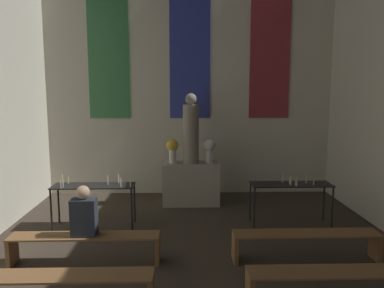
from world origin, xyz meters
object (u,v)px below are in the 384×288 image
object	(u,v)px
flower_vase_left	(173,148)
pew_third_right	(340,279)
candle_rack_right	(291,188)
pew_third_left	(59,284)
pew_back_left	(85,242)
pew_back_right	(306,240)
flower_vase_right	(209,148)
statue	(191,131)
candle_rack_left	(93,190)
altar	(191,183)
person_seated	(84,214)

from	to	relation	value
flower_vase_left	pew_third_right	distance (m)	4.72
candle_rack_right	pew_third_left	bearing A→B (deg)	-142.04
flower_vase_left	pew_back_left	size ratio (longest dim) A/B	0.25
candle_rack_right	pew_back_right	size ratio (longest dim) A/B	0.69
pew_back_left	flower_vase_right	bearing A→B (deg)	55.03
flower_vase_left	pew_third_left	world-z (taller)	flower_vase_left
statue	candle_rack_left	xyz separation A→B (m)	(-1.86, -1.41, -0.95)
flower_vase_left	pew_back_right	world-z (taller)	flower_vase_left
pew_third_left	pew_back_right	xyz separation A→B (m)	(3.30, 1.20, 0.00)
statue	pew_third_left	distance (m)	4.65
statue	flower_vase_left	world-z (taller)	statue
pew_third_left	flower_vase_left	bearing A→B (deg)	73.37
pew_back_left	pew_third_right	bearing A→B (deg)	-20.04
altar	pew_third_left	size ratio (longest dim) A/B	0.57
pew_back_left	pew_back_right	size ratio (longest dim) A/B	1.00
person_seated	candle_rack_right	bearing A→B (deg)	23.65
candle_rack_right	pew_third_left	distance (m)	4.46
candle_rack_right	candle_rack_left	bearing A→B (deg)	179.99
statue	person_seated	distance (m)	3.49
candle_rack_right	person_seated	distance (m)	3.83
flower_vase_right	candle_rack_left	distance (m)	2.73
flower_vase_left	pew_third_left	xyz separation A→B (m)	(-1.24, -4.14, -0.95)
altar	flower_vase_right	xyz separation A→B (m)	(0.41, 0.00, 0.81)
statue	pew_third_left	world-z (taller)	statue
candle_rack_right	altar	bearing A→B (deg)	142.87
statue	candle_rack_left	distance (m)	2.52
flower_vase_left	flower_vase_right	bearing A→B (deg)	0.00
candle_rack_right	pew_third_left	xyz separation A→B (m)	(-3.51, -2.74, -0.38)
altar	pew_back_right	world-z (taller)	altar
flower_vase_right	statue	bearing A→B (deg)	-180.00
statue	pew_back_right	bearing A→B (deg)	-60.75
flower_vase_left	candle_rack_left	size ratio (longest dim) A/B	0.36
flower_vase_left	person_seated	bearing A→B (deg)	-112.76
pew_third_right	person_seated	world-z (taller)	person_seated
flower_vase_left	flower_vase_right	xyz separation A→B (m)	(0.82, 0.00, 0.00)
altar	flower_vase_left	world-z (taller)	flower_vase_left
flower_vase_right	pew_back_right	bearing A→B (deg)	-67.19
candle_rack_right	flower_vase_left	bearing A→B (deg)	148.19
flower_vase_left	pew_back_right	xyz separation A→B (m)	(2.06, -2.94, -0.95)
flower_vase_left	person_seated	size ratio (longest dim) A/B	0.73
statue	candle_rack_right	bearing A→B (deg)	-37.13
candle_rack_right	person_seated	bearing A→B (deg)	-156.35
altar	candle_rack_left	world-z (taller)	candle_rack_left
altar	pew_third_right	distance (m)	4.46
candle_rack_right	pew_third_right	size ratio (longest dim) A/B	0.69
pew_back_left	statue	bearing A→B (deg)	60.75
candle_rack_right	pew_back_left	distance (m)	3.85
candle_rack_left	pew_back_left	size ratio (longest dim) A/B	0.69
altar	pew_third_left	distance (m)	4.46
flower_vase_right	pew_third_left	bearing A→B (deg)	-116.41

